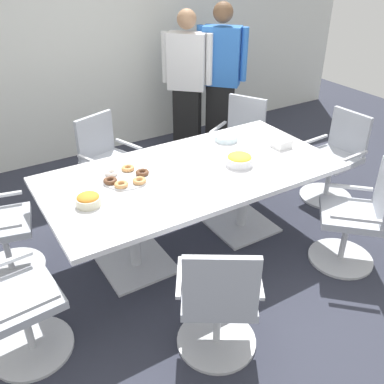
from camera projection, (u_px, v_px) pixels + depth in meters
ground_plane at (192, 245)px, 3.87m from camera, size 10.00×10.00×0.01m
back_wall at (83, 38)px, 4.92m from camera, size 8.00×0.10×2.80m
conference_table at (192, 184)px, 3.55m from camera, size 2.40×1.20×0.75m
office_chair_0 at (218, 304)px, 2.68m from camera, size 0.75×0.75×0.91m
office_chair_1 at (356, 221)px, 3.47m from camera, size 0.76×0.76×0.91m
office_chair_2 at (335, 162)px, 4.40m from camera, size 0.57×0.57×0.91m
office_chair_3 at (239, 145)px, 4.77m from camera, size 0.73×0.73×0.91m
office_chair_4 at (108, 166)px, 4.31m from camera, size 0.69×0.69×0.91m
office_chair_6 at (12, 309)px, 2.65m from camera, size 0.58×0.58×0.91m
person_standing_0 at (187, 82)px, 5.14m from camera, size 0.50×0.48×1.72m
person_standing_1 at (221, 78)px, 5.17m from camera, size 0.48×0.50×1.79m
snack_bowl_chips_yellow at (239, 159)px, 3.56m from camera, size 0.23×0.23×0.10m
snack_bowl_chips_orange at (88, 200)px, 3.02m from camera, size 0.18×0.18×0.09m
donut_platter at (126, 177)px, 3.36m from camera, size 0.38×0.37×0.04m
plate_stack at (226, 138)px, 4.00m from camera, size 0.21×0.21×0.05m
napkin_pile at (281, 143)px, 3.87m from camera, size 0.15×0.15×0.08m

